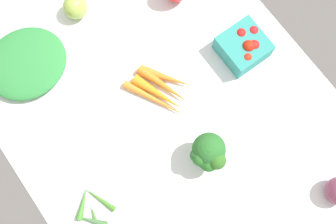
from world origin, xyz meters
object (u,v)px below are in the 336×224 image
(broccoli_head, at_px, (208,153))
(leafy_greens_clump, at_px, (26,63))
(berry_basket, at_px, (244,47))
(okra_pile, at_px, (91,210))
(heirloom_tomato_green, at_px, (75,7))
(carrot_bunch, at_px, (161,89))

(broccoli_head, relative_size, leafy_greens_clump, 0.50)
(berry_basket, bearing_deg, broccoli_head, -55.49)
(leafy_greens_clump, bearing_deg, berry_basket, 58.45)
(okra_pile, relative_size, broccoli_head, 1.07)
(heirloom_tomato_green, xyz_separation_m, carrot_bunch, (0.30, 0.05, -0.02))
(okra_pile, bearing_deg, heirloom_tomato_green, 150.93)
(heirloom_tomato_green, bearing_deg, broccoli_head, 5.03)
(carrot_bunch, xyz_separation_m, okra_pile, (0.14, -0.30, -0.00))
(berry_basket, distance_m, leafy_greens_clump, 0.55)
(heirloom_tomato_green, distance_m, berry_basket, 0.44)
(heirloom_tomato_green, relative_size, leafy_greens_clump, 0.30)
(broccoli_head, bearing_deg, leafy_greens_clump, -153.26)
(heirloom_tomato_green, xyz_separation_m, broccoli_head, (0.50, 0.04, 0.03))
(carrot_bunch, relative_size, broccoli_head, 1.69)
(berry_basket, distance_m, broccoli_head, 0.29)
(okra_pile, height_order, broccoli_head, broccoli_head)
(berry_basket, relative_size, leafy_greens_clump, 0.52)
(carrot_bunch, bearing_deg, okra_pile, -64.87)
(berry_basket, distance_m, okra_pile, 0.54)
(broccoli_head, bearing_deg, heirloom_tomato_green, -174.97)
(heirloom_tomato_green, distance_m, carrot_bunch, 0.31)
(berry_basket, xyz_separation_m, leafy_greens_clump, (-0.29, -0.47, -0.01))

